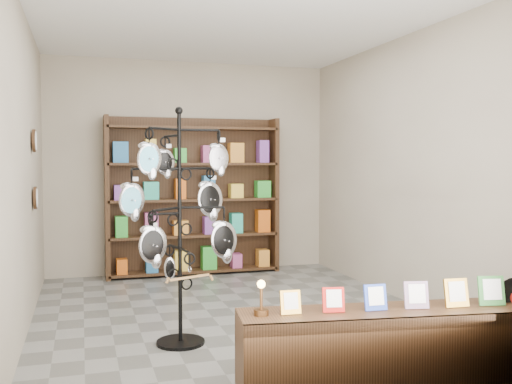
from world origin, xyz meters
The scene contains 6 objects.
ground centered at (0.00, 0.00, 0.00)m, with size 5.00×5.00×0.00m, color slate.
room_envelope centered at (0.00, 0.00, 1.85)m, with size 5.00×5.00×5.00m.
display_tree centered at (-0.70, -0.75, 1.18)m, with size 1.07×1.06×2.05m.
front_shelf centered at (0.59, -2.11, 0.28)m, with size 2.26×0.75×0.78m.
back_shelving centered at (0.00, 2.30, 1.03)m, with size 2.42×0.36×2.20m.
wall_clocks centered at (-1.97, 0.80, 1.50)m, with size 0.03×0.24×0.84m.
Camera 1 is at (-1.50, -5.59, 1.58)m, focal length 40.00 mm.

